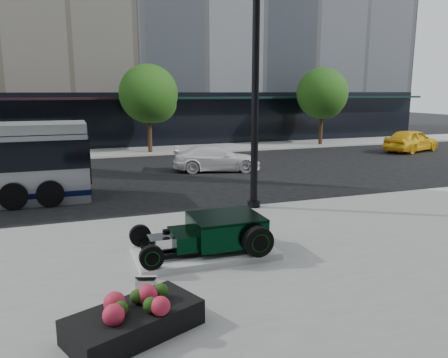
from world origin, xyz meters
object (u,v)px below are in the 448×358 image
object	(u,v)px
hot_rod	(218,231)
white_sedan	(217,158)
flower_planter	(134,319)
lamppost	(255,98)
yellow_taxi	(411,140)

from	to	relation	value
hot_rod	white_sedan	bearing A→B (deg)	71.42
hot_rod	white_sedan	world-z (taller)	white_sedan
hot_rod	white_sedan	xyz separation A→B (m)	(3.87, 11.51, -0.04)
flower_planter	white_sedan	xyz separation A→B (m)	(6.36, 14.53, 0.28)
lamppost	yellow_taxi	size ratio (longest dim) A/B	1.79
lamppost	yellow_taxi	world-z (taller)	lamppost
hot_rod	white_sedan	size ratio (longest dim) A/B	0.71
yellow_taxi	white_sedan	bearing A→B (deg)	82.42
flower_planter	white_sedan	bearing A→B (deg)	66.36
yellow_taxi	lamppost	bearing A→B (deg)	105.14
hot_rod	yellow_taxi	xyz separation A→B (m)	(18.82, 14.02, 0.07)
lamppost	flower_planter	xyz separation A→B (m)	(-5.11, -6.82, -3.48)
yellow_taxi	hot_rod	bearing A→B (deg)	109.59
hot_rod	yellow_taxi	size ratio (longest dim) A/B	0.71
lamppost	yellow_taxi	bearing A→B (deg)	32.24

